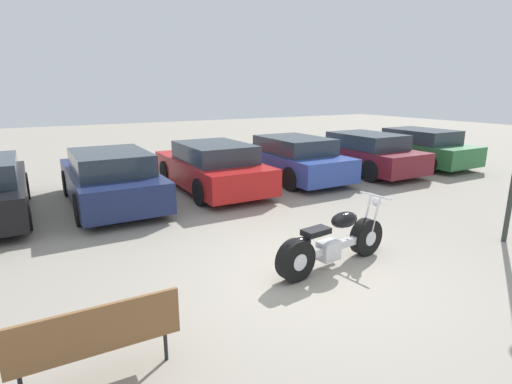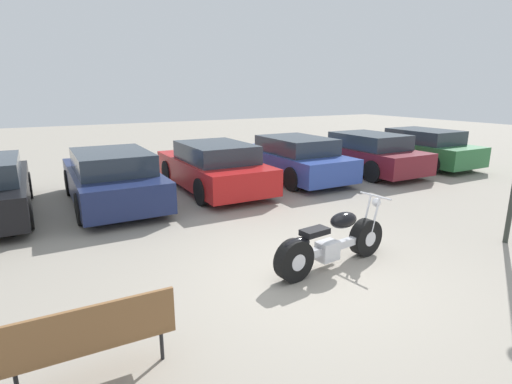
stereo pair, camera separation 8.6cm
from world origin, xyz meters
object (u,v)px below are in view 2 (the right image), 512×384
park_bench (92,335)px  parked_car_blue (292,158)px  parked_car_red (213,167)px  parked_car_green (419,148)px  motorcycle (331,243)px  parked_car_navy (112,178)px  parked_car_maroon (364,153)px

park_bench → parked_car_blue: bearing=44.8°
parked_car_red → parked_car_blue: 2.73m
parked_car_red → parked_car_green: same height
parked_car_blue → parked_car_green: bearing=-3.1°
motorcycle → parked_car_green: bearing=32.3°
parked_car_navy → parked_car_red: (2.72, 0.12, 0.00)m
parked_car_blue → park_bench: size_ratio=2.94×
motorcycle → parked_car_navy: 5.95m
parked_car_navy → parked_car_maroon: same height
parked_car_maroon → park_bench: bearing=-146.0°
motorcycle → parked_car_navy: bearing=113.2°
parked_car_green → parked_car_blue: bearing=176.9°
parked_car_navy → parked_car_red: size_ratio=1.00×
parked_car_navy → parked_car_blue: size_ratio=1.00×
parked_car_maroon → parked_car_red: bearing=177.9°
parked_car_navy → parked_car_green: 10.89m
parked_car_red → parked_car_green: bearing=-1.3°
parked_car_maroon → parked_car_green: (2.72, 0.02, 0.00)m
motorcycle → parked_car_navy: parked_car_navy is taller
motorcycle → park_bench: size_ratio=1.49×
parked_car_blue → park_bench: parked_car_blue is taller
parked_car_navy → motorcycle: bearing=-66.8°
park_bench → parked_car_red: bearing=58.6°
parked_car_blue → park_bench: bearing=-135.2°
motorcycle → parked_car_red: 5.60m
parked_car_red → parked_car_maroon: size_ratio=1.00×
parked_car_navy → park_bench: 6.58m
parked_car_navy → parked_car_green: (10.89, -0.06, 0.00)m
motorcycle → parked_car_blue: 6.49m
parked_car_red → parked_car_maroon: same height
parked_car_red → parked_car_maroon: 5.45m
parked_car_navy → parked_car_green: same height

